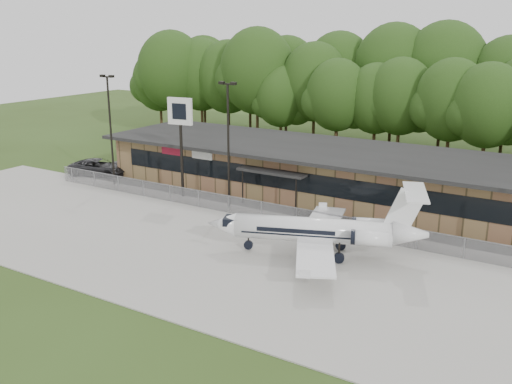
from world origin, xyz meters
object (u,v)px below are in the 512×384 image
Objects in this scene: terminal at (323,171)px; suv at (99,167)px; business_jet at (320,231)px; pole_sign at (180,122)px.

terminal is 6.89× the size of suv.
pole_sign is at bearing 138.99° from business_jet.
suv is (-27.91, 7.65, -0.89)m from business_jet.
terminal is 13.12m from pole_sign.
business_jet reaches higher than terminal.
suv is at bearing 164.36° from pole_sign.
business_jet is at bearing -124.71° from suv.
business_jet is 17.76m from pole_sign.
business_jet is 28.96m from suv.
terminal reaches higher than suv.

